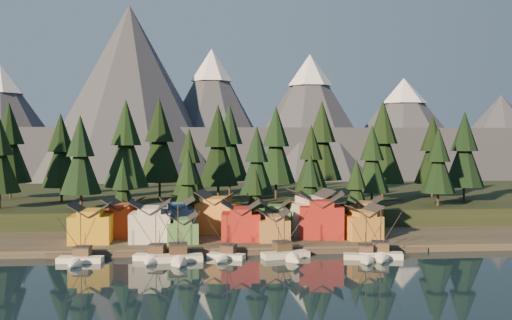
{
  "coord_description": "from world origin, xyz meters",
  "views": [
    {
      "loc": [
        -6.84,
        -103.28,
        24.06
      ],
      "look_at": [
        4.29,
        30.0,
        19.39
      ],
      "focal_mm": 40.0,
      "sensor_mm": 36.0,
      "label": 1
    }
  ],
  "objects": [
    {
      "name": "house_back_0",
      "position": [
        -26.55,
        31.22,
        6.25
      ],
      "size": [
        9.51,
        9.24,
        9.05
      ],
      "rotation": [
        0.0,
        0.0,
        -0.17
      ],
      "color": "#9E3518",
      "rests_on": "shore_strip"
    },
    {
      "name": "boat_2",
      "position": [
        -12.78,
        8.81,
        2.46
      ],
      "size": [
        10.08,
        10.82,
        12.41
      ],
      "rotation": [
        0.0,
        0.0,
        0.09
      ],
      "color": "beige",
      "rests_on": "ground"
    },
    {
      "name": "house_back_5",
      "position": [
        31.52,
        33.1,
        6.08
      ],
      "size": [
        9.1,
        9.17,
        8.72
      ],
      "rotation": [
        0.0,
        0.0,
        -0.19
      ],
      "color": "olive",
      "rests_on": "shore_strip"
    },
    {
      "name": "boat_5",
      "position": [
        24.63,
        7.74,
        1.88
      ],
      "size": [
        9.58,
        10.08,
        10.16
      ],
      "rotation": [
        0.0,
        0.0,
        -0.22
      ],
      "color": "beige",
      "rests_on": "ground"
    },
    {
      "name": "boat_1",
      "position": [
        -17.74,
        10.61,
        2.17
      ],
      "size": [
        9.1,
        9.65,
        10.99
      ],
      "rotation": [
        0.0,
        0.0,
        -0.19
      ],
      "color": "white",
      "rests_on": "ground"
    },
    {
      "name": "tree_hill_17",
      "position": [
        68.0,
        58.0,
        20.51
      ],
      "size": [
        11.4,
        11.4,
        26.55
      ],
      "color": "#332319",
      "rests_on": "hillside"
    },
    {
      "name": "tree_hill_5",
      "position": [
        -12.0,
        50.0,
        17.67
      ],
      "size": [
        9.17,
        9.17,
        21.36
      ],
      "color": "#332319",
      "rests_on": "hillside"
    },
    {
      "name": "tree_hill_7",
      "position": [
        6.0,
        48.0,
        17.97
      ],
      "size": [
        9.4,
        9.4,
        21.9
      ],
      "color": "#332319",
      "rests_on": "hillside"
    },
    {
      "name": "tree_hill_14",
      "position": [
        64.0,
        72.0,
        20.26
      ],
      "size": [
        11.19,
        11.19,
        26.08
      ],
      "color": "#332319",
      "rests_on": "hillside"
    },
    {
      "name": "boat_4",
      "position": [
        9.08,
        10.57,
        2.21
      ],
      "size": [
        10.47,
        10.96,
        11.63
      ],
      "rotation": [
        0.0,
        0.0,
        0.25
      ],
      "color": "silver",
      "rests_on": "ground"
    },
    {
      "name": "tree_hill_11",
      "position": [
        38.0,
        50.0,
        18.22
      ],
      "size": [
        9.6,
        9.6,
        22.36
      ],
      "color": "#332319",
      "rests_on": "hillside"
    },
    {
      "name": "tree_hill_10",
      "position": [
        30.0,
        80.0,
        22.94
      ],
      "size": [
        13.3,
        13.3,
        30.98
      ],
      "color": "#332319",
      "rests_on": "hillside"
    },
    {
      "name": "dock",
      "position": [
        0.0,
        16.5,
        0.5
      ],
      "size": [
        80.0,
        4.0,
        1.0
      ],
      "primitive_type": "cube",
      "color": "#433A30",
      "rests_on": "ground"
    },
    {
      "name": "tree_hill_15",
      "position": [
        0.0,
        82.0,
        22.35
      ],
      "size": [
        12.84,
        12.84,
        29.91
      ],
      "color": "#332319",
      "rests_on": "hillside"
    },
    {
      "name": "tree_shore_3",
      "position": [
        19.0,
        40.0,
        12.04
      ],
      "size": [
        8.28,
        8.28,
        19.28
      ],
      "color": "#332319",
      "rests_on": "shore_strip"
    },
    {
      "name": "shore_strip",
      "position": [
        0.0,
        40.0,
        0.75
      ],
      "size": [
        400.0,
        50.0,
        1.5
      ],
      "primitive_type": "cube",
      "color": "#332D25",
      "rests_on": "ground"
    },
    {
      "name": "tree_hill_13",
      "position": [
        56.0,
        48.0,
        17.87
      ],
      "size": [
        9.32,
        9.32,
        21.71
      ],
      "color": "#332319",
      "rests_on": "hillside"
    },
    {
      "name": "tree_shore_1",
      "position": [
        -12.0,
        40.0,
        12.78
      ],
      "size": [
        8.86,
        8.86,
        20.64
      ],
      "color": "#332319",
      "rests_on": "shore_strip"
    },
    {
      "name": "house_front_3",
      "position": [
        0.42,
        24.89,
        6.11
      ],
      "size": [
        9.11,
        8.73,
        8.78
      ],
      "rotation": [
        0.0,
        0.0,
        -0.06
      ],
      "color": "maroon",
      "rests_on": "shore_strip"
    },
    {
      "name": "tree_hill_6",
      "position": [
        -4.0,
        65.0,
        21.67
      ],
      "size": [
        12.31,
        12.31,
        28.67
      ],
      "color": "#332319",
      "rests_on": "hillside"
    },
    {
      "name": "tree_hill_8",
      "position": [
        14.0,
        72.0,
        21.7
      ],
      "size": [
        12.33,
        12.33,
        28.72
      ],
      "color": "#332319",
      "rests_on": "hillside"
    },
    {
      "name": "mountain_ridge",
      "position": [
        -4.2,
        213.59,
        26.06
      ],
      "size": [
        560.0,
        190.0,
        90.0
      ],
      "color": "#434756",
      "rests_on": "ground"
    },
    {
      "name": "house_back_1",
      "position": [
        -14.29,
        31.61,
        6.17
      ],
      "size": [
        8.88,
        8.96,
        8.91
      ],
      "rotation": [
        0.0,
        0.0,
        0.13
      ],
      "color": "#395F88",
      "rests_on": "shore_strip"
    },
    {
      "name": "house_front_2",
      "position": [
        -12.7,
        22.07,
        4.95
      ],
      "size": [
        7.47,
        7.52,
        6.57
      ],
      "rotation": [
        0.0,
        0.0,
        0.12
      ],
      "color": "#4B8246",
      "rests_on": "shore_strip"
    },
    {
      "name": "tree_hill_9",
      "position": [
        22.0,
        55.0,
        18.28
      ],
      "size": [
        9.65,
        9.65,
        22.47
      ],
      "color": "#332319",
      "rests_on": "hillside"
    },
    {
      "name": "tree_shore_0",
      "position": [
        -28.0,
        40.0,
        11.53
      ],
      "size": [
        7.88,
        7.88,
        18.35
      ],
      "color": "#332319",
      "rests_on": "shore_strip"
    },
    {
      "name": "tree_hill_2",
      "position": [
        -40.0,
        48.0,
        19.49
      ],
      "size": [
        10.59,
        10.59,
        24.67
      ],
      "color": "#332319",
      "rests_on": "hillside"
    },
    {
      "name": "tree_hill_4",
      "position": [
        -22.0,
        75.0,
        23.06
      ],
      "size": [
        13.4,
        13.4,
        31.21
      ],
      "color": "#332319",
      "rests_on": "hillside"
    },
    {
      "name": "house_back_4",
      "position": [
        17.58,
        31.75,
        7.07
      ],
      "size": [
        10.74,
        10.4,
        10.62
      ],
      "rotation": [
        0.0,
        0.0,
        0.11
      ],
      "color": "beige",
      "rests_on": "shore_strip"
    },
    {
      "name": "tree_hill_1",
      "position": [
        -50.0,
        68.0,
        20.26
      ],
      "size": [
        11.19,
        11.19,
        26.08
      ],
      "color": "#332319",
      "rests_on": "hillside"
    },
    {
      "name": "house_front_6",
      "position": [
        28.02,
        23.63,
        5.57
      ],
      "size": [
        8.9,
        8.55,
        7.75
      ],
      "rotation": [
        0.0,
        0.0,
        0.17
      ],
      "color": "#BC7F30",
      "rests_on": "shore_strip"
    },
    {
      "name": "tree_shore_2",
      "position": [
        5.0,
        40.0,
        10.02
      ],
      "size": [
        6.7,
        6.7,
        15.6
      ],
      "color": "#332319",
      "rests_on": "shore_strip"
    },
    {
      "name": "tree_hill_12",
      "position": [
        46.0,
        66.0,
        22.57
      ],
      "size": [
        13.01,
        13.01,
        30.3
      ],
      "color": "#332319",
      "rests_on": "hillside"
    },
    {
      "name": "tree_hill_3",
      "position": [
        -30.0,
        60.0,
        22.18
      ],
      "size": [
        12.71,
        12.71,
        29.6
      ],
      "color": "#332319",
      "rests_on": "hillside"
    },
    {
      "name": "hillside",
      "position": [
        0.0,
        90.0,
        3.0
      ],
      "size": [
        420.0,
        100.0,
        6.0
      ],
      "primitive_type": "cube",
      "color": "black",
      "rests_on": "ground"
    },
    {
      "name": "house_front_0",
      "position": [
        -32.68,
        24.0,
        6.11
      ],
      "size": [
        9.05,
        8.58,
        8.77
      ],
      "rotation": [
        0.0,
        0.0,
        0.03
      ],
      "color": "gold",
      "rests_on": "shore_strip"
    },
    {
      "name": "house_back_3",
      "position": [
        9.04,
        33.44,
        5.79
      ],
      "size": [
        8.96,
        8.21,
        8.16
      ],
      "rotation": [
        0.0,
        0.0,
        -0.15
      ],
      "color": "#3E6C3A",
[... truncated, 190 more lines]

